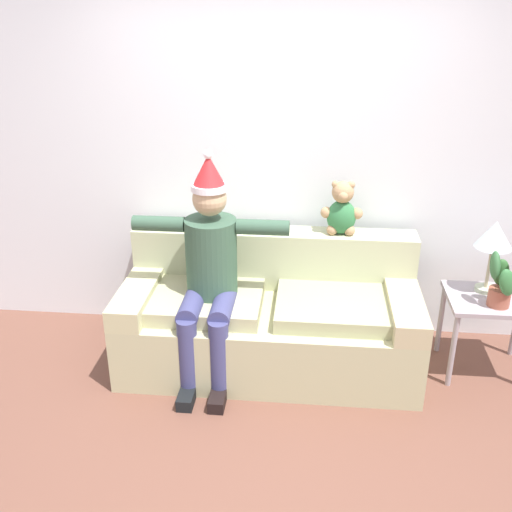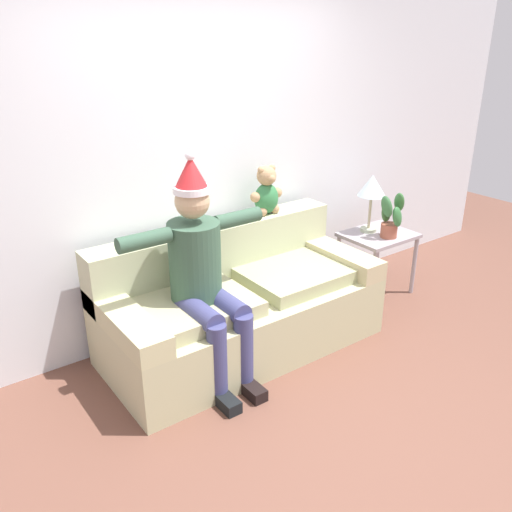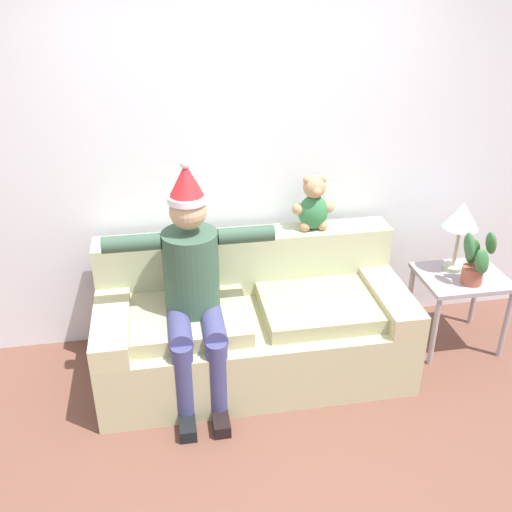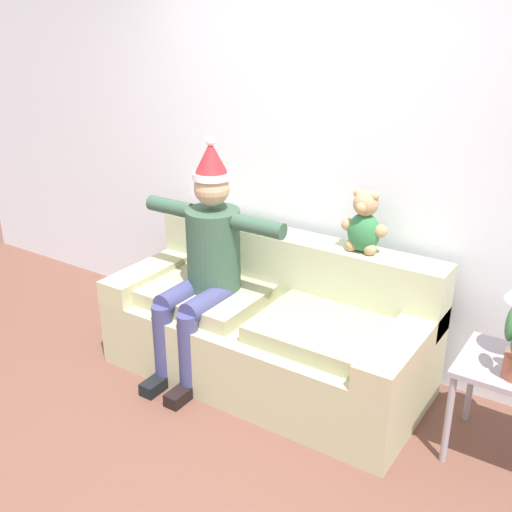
# 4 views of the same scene
# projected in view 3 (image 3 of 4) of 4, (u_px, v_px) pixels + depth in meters

# --- Properties ---
(ground_plane) EXTENTS (10.00, 10.00, 0.00)m
(ground_plane) POSITION_uv_depth(u_px,v_px,m) (283.00, 478.00, 3.18)
(ground_plane) COLOR brown
(back_wall) EXTENTS (7.00, 0.10, 2.70)m
(back_wall) POSITION_uv_depth(u_px,v_px,m) (238.00, 152.00, 3.91)
(back_wall) COLOR silver
(back_wall) RESTS_ON ground_plane
(couch) EXTENTS (2.00, 0.92, 0.87)m
(couch) POSITION_uv_depth(u_px,v_px,m) (252.00, 323.00, 3.91)
(couch) COLOR #B5B388
(couch) RESTS_ON ground_plane
(person_seated) EXTENTS (1.02, 0.77, 1.53)m
(person_seated) POSITION_uv_depth(u_px,v_px,m) (193.00, 284.00, 3.50)
(person_seated) COLOR #365541
(person_seated) RESTS_ON ground_plane
(teddy_bear) EXTENTS (0.29, 0.17, 0.38)m
(teddy_bear) POSITION_uv_depth(u_px,v_px,m) (314.00, 205.00, 3.90)
(teddy_bear) COLOR #317743
(teddy_bear) RESTS_ON couch
(side_table) EXTENTS (0.58, 0.48, 0.56)m
(side_table) POSITION_uv_depth(u_px,v_px,m) (461.00, 286.00, 4.07)
(side_table) COLOR #9E959E
(side_table) RESTS_ON ground_plane
(table_lamp) EXTENTS (0.24, 0.24, 0.50)m
(table_lamp) POSITION_uv_depth(u_px,v_px,m) (461.00, 219.00, 3.93)
(table_lamp) COLOR #ADBC9D
(table_lamp) RESTS_ON side_table
(potted_plant) EXTENTS (0.23, 0.19, 0.40)m
(potted_plant) POSITION_uv_depth(u_px,v_px,m) (476.00, 259.00, 3.85)
(potted_plant) COLOR #9C523D
(potted_plant) RESTS_ON side_table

